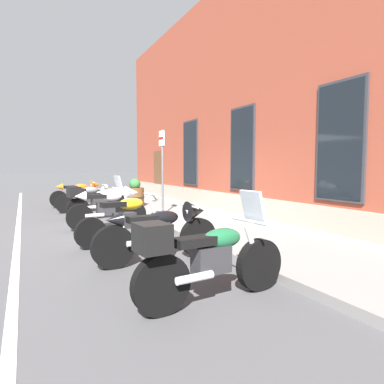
{
  "coord_description": "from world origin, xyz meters",
  "views": [
    {
      "loc": [
        8.49,
        -3.04,
        1.59
      ],
      "look_at": [
        1.33,
        0.54,
        0.97
      ],
      "focal_mm": 31.65,
      "sensor_mm": 36.0,
      "label": 1
    }
  ],
  "objects_px": {
    "motorcycle_white_sport": "(111,206)",
    "motorcycle_black_sport": "(163,229)",
    "motorcycle_grey_naked": "(88,198)",
    "motorcycle_yellow_naked": "(128,220)",
    "motorcycle_green_touring": "(207,258)",
    "barrel_planter": "(135,195)",
    "motorcycle_orange_sport": "(80,192)",
    "motorcycle_silver_touring": "(97,201)",
    "parking_sign": "(162,160)"
  },
  "relations": [
    {
      "from": "parking_sign",
      "to": "motorcycle_white_sport",
      "type": "bearing_deg",
      "value": -64.17
    },
    {
      "from": "parking_sign",
      "to": "motorcycle_orange_sport",
      "type": "bearing_deg",
      "value": -157.63
    },
    {
      "from": "motorcycle_yellow_naked",
      "to": "parking_sign",
      "type": "xyz_separation_m",
      "value": [
        -2.7,
        1.83,
        1.27
      ]
    },
    {
      "from": "motorcycle_orange_sport",
      "to": "motorcycle_silver_touring",
      "type": "bearing_deg",
      "value": -0.33
    },
    {
      "from": "motorcycle_black_sport",
      "to": "barrel_planter",
      "type": "distance_m",
      "value": 6.8
    },
    {
      "from": "motorcycle_orange_sport",
      "to": "parking_sign",
      "type": "bearing_deg",
      "value": 22.37
    },
    {
      "from": "motorcycle_orange_sport",
      "to": "barrel_planter",
      "type": "distance_m",
      "value": 2.45
    },
    {
      "from": "motorcycle_yellow_naked",
      "to": "motorcycle_grey_naked",
      "type": "bearing_deg",
      "value": 179.06
    },
    {
      "from": "motorcycle_grey_naked",
      "to": "motorcycle_green_touring",
      "type": "xyz_separation_m",
      "value": [
        8.6,
        -0.11,
        0.06
      ]
    },
    {
      "from": "motorcycle_white_sport",
      "to": "motorcycle_yellow_naked",
      "type": "distance_m",
      "value": 1.86
    },
    {
      "from": "motorcycle_yellow_naked",
      "to": "barrel_planter",
      "type": "distance_m",
      "value": 5.37
    },
    {
      "from": "motorcycle_grey_naked",
      "to": "motorcycle_black_sport",
      "type": "height_order",
      "value": "motorcycle_black_sport"
    },
    {
      "from": "motorcycle_orange_sport",
      "to": "parking_sign",
      "type": "relative_size",
      "value": 0.83
    },
    {
      "from": "motorcycle_orange_sport",
      "to": "parking_sign",
      "type": "distance_m",
      "value": 4.73
    },
    {
      "from": "motorcycle_orange_sport",
      "to": "motorcycle_silver_touring",
      "type": "xyz_separation_m",
      "value": [
        3.43,
        -0.02,
        -0.02
      ]
    },
    {
      "from": "motorcycle_green_touring",
      "to": "barrel_planter",
      "type": "relative_size",
      "value": 2.06
    },
    {
      "from": "motorcycle_grey_naked",
      "to": "motorcycle_white_sport",
      "type": "distance_m",
      "value": 3.38
    },
    {
      "from": "motorcycle_grey_naked",
      "to": "motorcycle_yellow_naked",
      "type": "xyz_separation_m",
      "value": [
        5.23,
        -0.09,
        0.02
      ]
    },
    {
      "from": "motorcycle_white_sport",
      "to": "motorcycle_yellow_naked",
      "type": "xyz_separation_m",
      "value": [
        1.86,
        -0.08,
        -0.09
      ]
    },
    {
      "from": "motorcycle_orange_sport",
      "to": "motorcycle_yellow_naked",
      "type": "bearing_deg",
      "value": -0.72
    },
    {
      "from": "motorcycle_yellow_naked",
      "to": "barrel_planter",
      "type": "height_order",
      "value": "barrel_planter"
    },
    {
      "from": "motorcycle_orange_sport",
      "to": "motorcycle_silver_touring",
      "type": "relative_size",
      "value": 1.02
    },
    {
      "from": "motorcycle_green_touring",
      "to": "parking_sign",
      "type": "distance_m",
      "value": 6.46
    },
    {
      "from": "motorcycle_white_sport",
      "to": "motorcycle_green_touring",
      "type": "bearing_deg",
      "value": -1.13
    },
    {
      "from": "motorcycle_orange_sport",
      "to": "motorcycle_black_sport",
      "type": "xyz_separation_m",
      "value": [
        8.45,
        0.08,
        -0.02
      ]
    },
    {
      "from": "motorcycle_grey_naked",
      "to": "motorcycle_black_sport",
      "type": "distance_m",
      "value": 6.76
    },
    {
      "from": "motorcycle_grey_naked",
      "to": "parking_sign",
      "type": "height_order",
      "value": "parking_sign"
    },
    {
      "from": "motorcycle_silver_touring",
      "to": "motorcycle_grey_naked",
      "type": "bearing_deg",
      "value": 179.37
    },
    {
      "from": "motorcycle_silver_touring",
      "to": "motorcycle_yellow_naked",
      "type": "distance_m",
      "value": 3.5
    },
    {
      "from": "motorcycle_black_sport",
      "to": "motorcycle_yellow_naked",
      "type": "bearing_deg",
      "value": -173.92
    },
    {
      "from": "motorcycle_orange_sport",
      "to": "motorcycle_green_touring",
      "type": "bearing_deg",
      "value": -0.61
    },
    {
      "from": "motorcycle_orange_sport",
      "to": "motorcycle_yellow_naked",
      "type": "height_order",
      "value": "motorcycle_orange_sport"
    },
    {
      "from": "motorcycle_silver_touring",
      "to": "motorcycle_white_sport",
      "type": "xyz_separation_m",
      "value": [
        1.64,
        0.01,
        0.04
      ]
    },
    {
      "from": "motorcycle_white_sport",
      "to": "motorcycle_grey_naked",
      "type": "bearing_deg",
      "value": 179.9
    },
    {
      "from": "motorcycle_yellow_naked",
      "to": "motorcycle_black_sport",
      "type": "xyz_separation_m",
      "value": [
        1.52,
        0.16,
        0.05
      ]
    },
    {
      "from": "motorcycle_black_sport",
      "to": "parking_sign",
      "type": "distance_m",
      "value": 4.7
    },
    {
      "from": "motorcycle_white_sport",
      "to": "motorcycle_black_sport",
      "type": "xyz_separation_m",
      "value": [
        3.38,
        0.08,
        -0.04
      ]
    },
    {
      "from": "motorcycle_white_sport",
      "to": "motorcycle_black_sport",
      "type": "bearing_deg",
      "value": 1.39
    },
    {
      "from": "motorcycle_grey_naked",
      "to": "motorcycle_black_sport",
      "type": "bearing_deg",
      "value": 0.65
    },
    {
      "from": "motorcycle_green_touring",
      "to": "barrel_planter",
      "type": "height_order",
      "value": "motorcycle_green_touring"
    },
    {
      "from": "motorcycle_grey_naked",
      "to": "barrel_planter",
      "type": "xyz_separation_m",
      "value": [
        0.14,
        1.62,
        0.08
      ]
    },
    {
      "from": "motorcycle_grey_naked",
      "to": "motorcycle_silver_touring",
      "type": "xyz_separation_m",
      "value": [
        1.74,
        -0.02,
        0.06
      ]
    },
    {
      "from": "barrel_planter",
      "to": "motorcycle_green_touring",
      "type": "bearing_deg",
      "value": -11.57
    },
    {
      "from": "motorcycle_orange_sport",
      "to": "motorcycle_green_touring",
      "type": "xyz_separation_m",
      "value": [
        10.3,
        -0.11,
        -0.02
      ]
    },
    {
      "from": "motorcycle_green_touring",
      "to": "motorcycle_white_sport",
      "type": "bearing_deg",
      "value": 178.87
    },
    {
      "from": "motorcycle_orange_sport",
      "to": "motorcycle_white_sport",
      "type": "bearing_deg",
      "value": -0.07
    },
    {
      "from": "motorcycle_white_sport",
      "to": "motorcycle_yellow_naked",
      "type": "height_order",
      "value": "motorcycle_white_sport"
    },
    {
      "from": "parking_sign",
      "to": "barrel_planter",
      "type": "relative_size",
      "value": 2.51
    },
    {
      "from": "motorcycle_grey_naked",
      "to": "motorcycle_silver_touring",
      "type": "bearing_deg",
      "value": -0.63
    },
    {
      "from": "motorcycle_grey_naked",
      "to": "parking_sign",
      "type": "relative_size",
      "value": 0.83
    }
  ]
}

